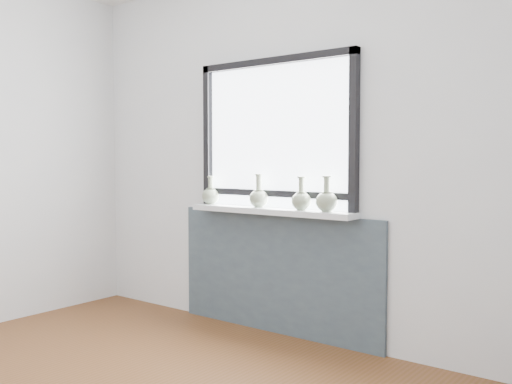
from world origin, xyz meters
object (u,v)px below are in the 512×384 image
Objects in this scene: windowsill at (270,211)px; vase_c at (301,200)px; vase_a at (211,195)px; vase_b at (259,197)px; vase_d at (327,200)px.

vase_c reaches higher than windowsill.
vase_a is 0.46m from vase_b.
vase_d is (0.19, 0.01, 0.00)m from vase_c.
windowsill is at bearing 176.79° from vase_c.
vase_a is 0.90× the size of vase_b.
vase_a is at bearing 178.82° from vase_c.
vase_d is (1.02, -0.01, 0.01)m from vase_a.
vase_a is 0.94× the size of vase_c.
vase_d reaches higher than vase_c.
vase_b is 0.37m from vase_c.
vase_b is 1.05× the size of vase_c.
vase_b is 1.02× the size of vase_d.
windowsill is at bearing -0.20° from vase_a.
windowsill is 5.81× the size of vase_c.
vase_c is (0.27, -0.02, 0.09)m from windowsill.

